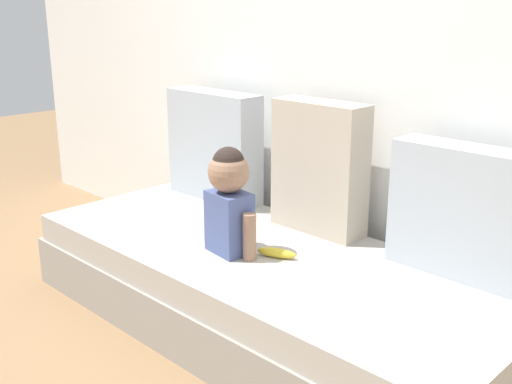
% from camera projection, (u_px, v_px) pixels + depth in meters
% --- Properties ---
extents(ground_plane, '(12.00, 12.00, 0.00)m').
position_uv_depth(ground_plane, '(264.00, 327.00, 2.74)').
color(ground_plane, '#93704C').
extents(back_wall, '(5.49, 0.10, 2.24)m').
position_uv_depth(back_wall, '(354.00, 60.00, 2.81)').
color(back_wall, white).
rests_on(back_wall, ground).
extents(couch, '(2.29, 0.92, 0.36)m').
position_uv_depth(couch, '(264.00, 290.00, 2.69)').
color(couch, '#9C978F').
rests_on(couch, ground).
extents(throw_pillow_left, '(0.57, 0.16, 0.57)m').
position_uv_depth(throw_pillow_left, '(214.00, 146.00, 3.27)').
color(throw_pillow_left, '#B2BCC6').
rests_on(throw_pillow_left, couch).
extents(throw_pillow_center, '(0.45, 0.16, 0.60)m').
position_uv_depth(throw_pillow_center, '(319.00, 167.00, 2.79)').
color(throw_pillow_center, '#C1B29E').
rests_on(throw_pillow_center, couch).
extents(throw_pillow_right, '(0.58, 0.16, 0.50)m').
position_uv_depth(throw_pillow_right, '(466.00, 213.00, 2.33)').
color(throw_pillow_right, '#B2BCC6').
rests_on(throw_pillow_right, couch).
extents(toddler, '(0.29, 0.17, 0.45)m').
position_uv_depth(toddler, '(229.00, 197.00, 2.55)').
color(toddler, '#4C5B93').
rests_on(toddler, couch).
extents(banana, '(0.17, 0.11, 0.04)m').
position_uv_depth(banana, '(277.00, 253.00, 2.56)').
color(banana, yellow).
rests_on(banana, couch).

